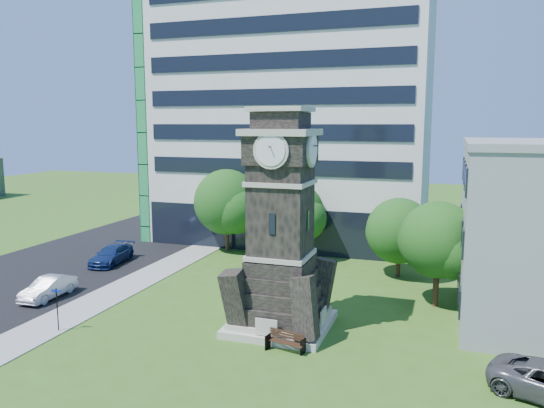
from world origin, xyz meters
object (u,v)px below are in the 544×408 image
(car_street_mid, at_px, (48,288))
(park_bench, at_px, (286,341))
(clock_tower, at_px, (281,235))
(car_street_north, at_px, (111,255))
(street_sign, at_px, (57,304))

(car_street_mid, height_order, park_bench, car_street_mid)
(clock_tower, height_order, car_street_north, clock_tower)
(clock_tower, xyz_separation_m, park_bench, (1.21, -2.94, -4.74))
(car_street_mid, xyz_separation_m, car_street_north, (-1.33, 8.71, 0.03))
(car_street_mid, relative_size, car_street_north, 0.84)
(car_street_mid, xyz_separation_m, park_bench, (17.17, -2.79, -0.15))
(car_street_north, xyz_separation_m, street_sign, (5.88, -13.11, 0.83))
(car_street_north, height_order, park_bench, car_street_north)
(car_street_mid, bearing_deg, car_street_north, 97.12)
(car_street_mid, bearing_deg, street_sign, -45.64)
(car_street_north, bearing_deg, street_sign, -72.28)
(clock_tower, relative_size, park_bench, 6.22)
(car_street_mid, distance_m, car_street_north, 8.81)
(park_bench, bearing_deg, car_street_mid, -176.14)
(clock_tower, distance_m, car_street_north, 19.82)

